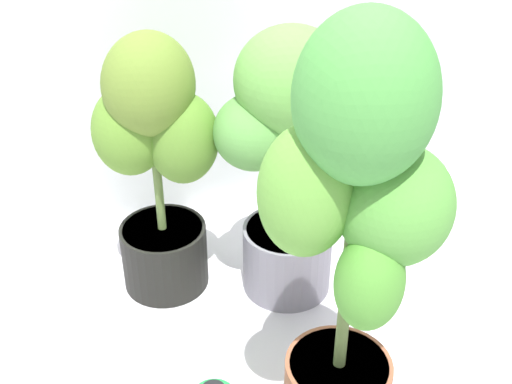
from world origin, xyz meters
The scene contains 3 objects.
potted_plant_back_right centered at (0.34, 0.38, 0.45)m, with size 0.43×0.38×0.78m.
potted_plant_back_center centered at (0.01, 0.50, 0.42)m, with size 0.37×0.32×0.76m.
potted_plant_front_right centered at (0.28, -0.14, 0.56)m, with size 0.38×0.33×0.97m.
Camera 1 is at (-0.17, -1.00, 1.25)m, focal length 45.64 mm.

